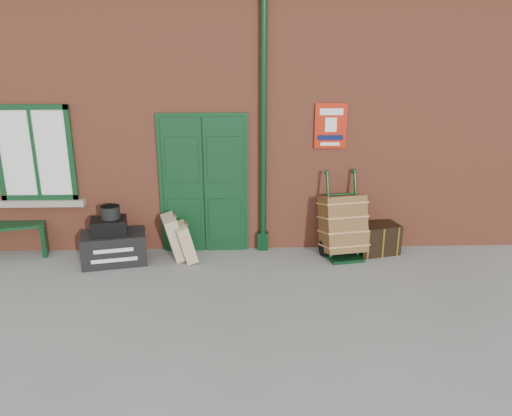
{
  "coord_description": "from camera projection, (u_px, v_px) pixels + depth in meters",
  "views": [
    {
      "loc": [
        0.29,
        -6.26,
        3.23
      ],
      "look_at": [
        0.51,
        0.6,
        1.0
      ],
      "focal_mm": 35.0,
      "sensor_mm": 36.0,
      "label": 1
    }
  ],
  "objects": [
    {
      "name": "station_building",
      "position": [
        225.0,
        104.0,
        9.59
      ],
      "size": [
        10.3,
        4.3,
        4.36
      ],
      "color": "#9C4A32",
      "rests_on": "ground"
    },
    {
      "name": "suitcase_back",
      "position": [
        174.0,
        237.0,
        7.87
      ],
      "size": [
        0.48,
        0.58,
        0.72
      ],
      "primitive_type": "cube",
      "rotation": [
        0.0,
        -0.24,
        0.28
      ],
      "color": "tan",
      "rests_on": "ground"
    },
    {
      "name": "porter_trolley",
      "position": [
        343.0,
        225.0,
        7.93
      ],
      "size": [
        0.76,
        0.81,
        1.34
      ],
      "rotation": [
        0.0,
        0.0,
        0.18
      ],
      "color": "black",
      "rests_on": "ground"
    },
    {
      "name": "strongbox",
      "position": [
        109.0,
        226.0,
        7.63
      ],
      "size": [
        0.6,
        0.49,
        0.24
      ],
      "primitive_type": "cube",
      "rotation": [
        0.0,
        0.0,
        0.21
      ],
      "color": "black",
      "rests_on": "houdini_trunk"
    },
    {
      "name": "ground",
      "position": [
        221.0,
        290.0,
        6.94
      ],
      "size": [
        80.0,
        80.0,
        0.0
      ],
      "primitive_type": "plane",
      "color": "gray",
      "rests_on": "ground"
    },
    {
      "name": "suitcase_front",
      "position": [
        185.0,
        242.0,
        7.8
      ],
      "size": [
        0.43,
        0.52,
        0.62
      ],
      "primitive_type": "cube",
      "rotation": [
        0.0,
        -0.25,
        0.28
      ],
      "color": "tan",
      "rests_on": "ground"
    },
    {
      "name": "hatbox",
      "position": [
        110.0,
        212.0,
        7.59
      ],
      "size": [
        0.34,
        0.34,
        0.19
      ],
      "primitive_type": "cylinder",
      "rotation": [
        0.0,
        0.0,
        0.21
      ],
      "color": "black",
      "rests_on": "strongbox"
    },
    {
      "name": "houdini_trunk",
      "position": [
        114.0,
        248.0,
        7.74
      ],
      "size": [
        1.06,
        0.72,
        0.48
      ],
      "primitive_type": "cube",
      "rotation": [
        0.0,
        0.0,
        0.21
      ],
      "color": "black",
      "rests_on": "ground"
    },
    {
      "name": "dark_trunk",
      "position": [
        376.0,
        238.0,
        8.13
      ],
      "size": [
        0.77,
        0.59,
        0.49
      ],
      "primitive_type": "cube",
      "rotation": [
        0.0,
        0.0,
        0.24
      ],
      "color": "black",
      "rests_on": "ground"
    }
  ]
}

